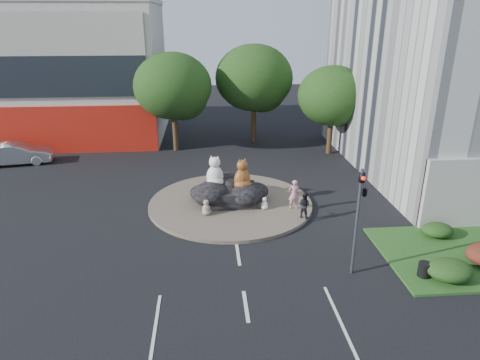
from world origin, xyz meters
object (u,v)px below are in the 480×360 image
object	(u,v)px
pedestrian_pink	(294,194)
parked_car	(17,154)
kitten_calico	(206,207)
cat_tabby	(242,174)
cat_white	(215,171)
kitten_white	(264,203)
litter_bin	(424,270)
pedestrian_dark	(304,205)

from	to	relation	value
pedestrian_pink	parked_car	size ratio (longest dim) A/B	0.35
kitten_calico	parked_car	world-z (taller)	parked_car
cat_tabby	kitten_calico	size ratio (longest dim) A/B	2.03
cat_white	pedestrian_pink	world-z (taller)	cat_white
kitten_calico	kitten_white	xyz separation A→B (m)	(3.44, 0.50, -0.09)
kitten_white	parked_car	world-z (taller)	parked_car
kitten_calico	litter_bin	bearing A→B (deg)	-8.27
cat_tabby	pedestrian_pink	distance (m)	3.32
kitten_white	pedestrian_pink	size ratio (longest dim) A/B	0.43
cat_tabby	parked_car	size ratio (longest dim) A/B	0.37
kitten_calico	pedestrian_dark	bearing A→B (deg)	19.30
cat_tabby	parked_car	world-z (taller)	cat_tabby
cat_white	pedestrian_dark	size ratio (longest dim) A/B	1.34
cat_tabby	pedestrian_dark	bearing A→B (deg)	-61.19
kitten_white	pedestrian_pink	xyz separation A→B (m)	(1.73, -0.08, 0.52)
cat_white	cat_tabby	world-z (taller)	cat_white
kitten_calico	parked_car	xyz separation A→B (m)	(-14.69, 10.91, 0.17)
kitten_calico	pedestrian_pink	size ratio (longest dim) A/B	0.53
cat_white	kitten_white	xyz separation A→B (m)	(2.86, -1.53, -1.52)
cat_white	kitten_calico	world-z (taller)	cat_white
pedestrian_dark	parked_car	size ratio (longest dim) A/B	0.29
litter_bin	cat_white	bearing A→B (deg)	134.81
parked_car	cat_tabby	bearing A→B (deg)	-128.98
cat_tabby	litter_bin	xyz separation A→B (m)	(7.32, -8.54, -1.62)
cat_tabby	kitten_calico	distance (m)	3.04
pedestrian_pink	litter_bin	size ratio (longest dim) A/B	2.78
kitten_white	cat_tabby	bearing A→B (deg)	120.23
parked_car	pedestrian_dark	bearing A→B (deg)	-130.23
cat_tabby	parked_car	distance (m)	19.35
pedestrian_dark	kitten_white	bearing A→B (deg)	4.57
parked_car	litter_bin	bearing A→B (deg)	-136.48
pedestrian_dark	litter_bin	distance (m)	7.37
kitten_calico	litter_bin	distance (m)	11.81
kitten_white	pedestrian_pink	world-z (taller)	pedestrian_pink
kitten_calico	cat_white	bearing A→B (deg)	101.98
cat_white	parked_car	world-z (taller)	cat_white
cat_white	kitten_white	size ratio (longest dim) A/B	2.60
pedestrian_pink	cat_tabby	bearing A→B (deg)	-19.60
cat_tabby	litter_bin	distance (m)	11.36
pedestrian_dark	parked_car	world-z (taller)	pedestrian_dark
cat_white	parked_car	distance (m)	17.70
cat_tabby	kitten_white	world-z (taller)	cat_tabby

